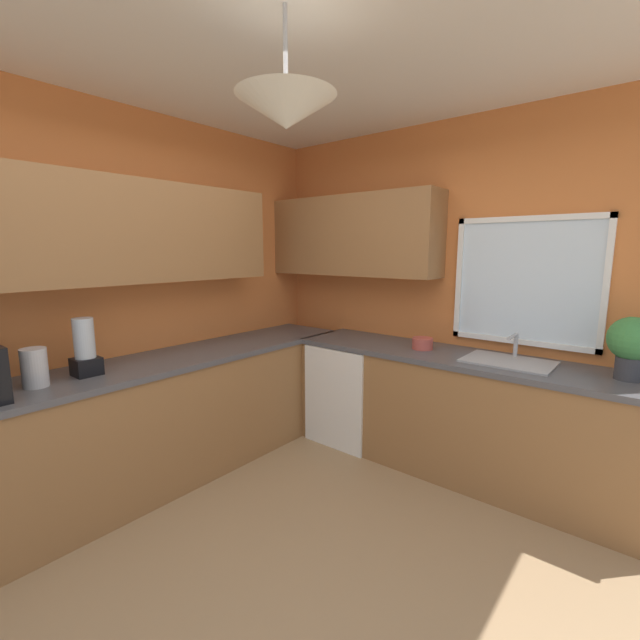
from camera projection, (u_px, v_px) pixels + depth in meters
ground_plane at (292, 579)px, 2.19m from camera, size 8.49×8.49×0.00m
room_shell at (261, 220)px, 2.78m from camera, size 3.55×3.98×2.74m
counter_run_left at (146, 425)px, 2.99m from camera, size 0.65×3.59×0.91m
counter_run_back at (457, 413)px, 3.22m from camera, size 2.64×0.65×0.91m
dishwasher at (352, 391)px, 3.79m from camera, size 0.60×0.60×0.86m
kettle at (35, 368)px, 2.40m from camera, size 0.13×0.13×0.22m
sink_assembly at (508, 361)px, 2.94m from camera, size 0.57×0.40×0.19m
potted_plant at (632, 343)px, 2.51m from camera, size 0.26×0.26×0.38m
bowl at (422, 343)px, 3.33m from camera, size 0.16×0.16×0.09m
blender_appliance at (85, 350)px, 2.62m from camera, size 0.15×0.15×0.36m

